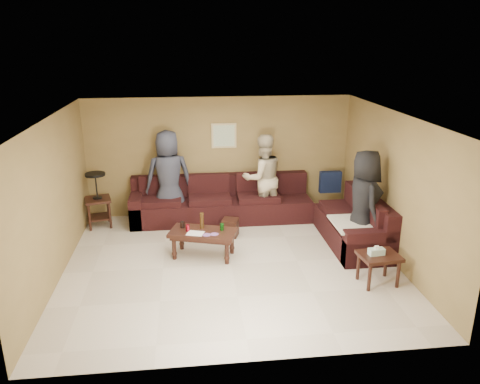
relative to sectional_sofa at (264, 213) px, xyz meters
The scene contains 10 objects.
room 2.18m from the sectional_sofa, 118.22° to the right, with size 5.60×5.50×2.50m.
sectional_sofa is the anchor object (origin of this frame).
coffee_table 1.70m from the sectional_sofa, 137.96° to the right, with size 1.25×0.88×0.75m.
end_table_left 3.34m from the sectional_sofa, behind, with size 0.59×0.59×1.12m.
side_table_right 2.77m from the sectional_sofa, 60.09° to the right, with size 0.64×0.55×0.64m.
waste_bin 0.80m from the sectional_sofa, 155.46° to the right, with size 0.29×0.29×0.34m, color black.
wall_art 1.82m from the sectional_sofa, 126.63° to the left, with size 0.52×0.04×0.52m.
person_left 2.06m from the sectional_sofa, 163.32° to the left, with size 0.94×0.61×1.92m, color #2C2F3D.
person_middle 0.75m from the sectional_sofa, 85.76° to the left, with size 0.88×0.68×1.81m, color #BFB08E.
person_right 2.07m from the sectional_sofa, 39.66° to the right, with size 0.91×0.59×1.85m, color black.
Camera 1 is at (-0.66, -7.07, 3.66)m, focal length 35.00 mm.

